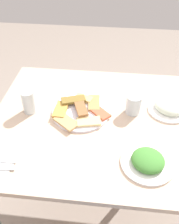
# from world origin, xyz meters

# --- Properties ---
(ground_plane) EXTENTS (6.00, 6.00, 0.00)m
(ground_plane) POSITION_xyz_m (0.00, 0.00, 0.00)
(ground_plane) COLOR gray
(dining_table) EXTENTS (1.04, 0.89, 0.75)m
(dining_table) POSITION_xyz_m (0.00, 0.00, 0.66)
(dining_table) COLOR beige
(dining_table) RESTS_ON ground_plane
(pide_platter) EXTENTS (0.30, 0.31, 0.04)m
(pide_platter) POSITION_xyz_m (0.08, -0.04, 0.76)
(pide_platter) COLOR white
(pide_platter) RESTS_ON dining_table
(salad_plate_greens) EXTENTS (0.21, 0.21, 0.06)m
(salad_plate_greens) POSITION_xyz_m (-0.37, -0.11, 0.77)
(salad_plate_greens) COLOR white
(salad_plate_greens) RESTS_ON dining_table
(salad_plate_rice) EXTENTS (0.22, 0.22, 0.05)m
(salad_plate_rice) POSITION_xyz_m (-0.24, 0.25, 0.76)
(salad_plate_rice) COLOR white
(salad_plate_rice) RESTS_ON dining_table
(soda_can) EXTENTS (0.08, 0.08, 0.12)m
(soda_can) POSITION_xyz_m (0.34, -0.03, 0.81)
(soda_can) COLOR silver
(soda_can) RESTS_ON dining_table
(drinking_glass) EXTENTS (0.08, 0.08, 0.10)m
(drinking_glass) POSITION_xyz_m (-0.18, -0.08, 0.80)
(drinking_glass) COLOR silver
(drinking_glass) RESTS_ON dining_table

